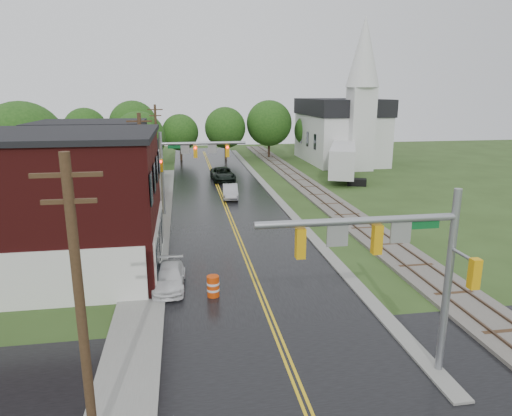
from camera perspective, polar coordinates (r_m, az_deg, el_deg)
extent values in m
cube|color=black|center=(43.63, -3.91, 0.44)|extent=(10.00, 90.00, 0.02)
cube|color=black|center=(18.04, 5.18, -21.20)|extent=(60.00, 9.00, 0.02)
cube|color=gray|center=(49.20, 1.81, 2.07)|extent=(0.80, 70.00, 0.12)
cube|color=gray|center=(38.70, -12.38, -1.68)|extent=(2.40, 50.00, 0.12)
cube|color=#4B1010|center=(29.25, -26.18, 0.07)|extent=(14.00, 10.00, 8.00)
cube|color=silver|center=(28.67, -12.01, -4.21)|extent=(0.10, 9.50, 3.00)
cube|color=black|center=(28.62, -27.10, 8.15)|extent=(14.30, 10.30, 0.30)
cube|color=tan|center=(39.52, -19.52, 2.92)|extent=(8.00, 7.00, 6.40)
cube|color=#3F0F0C|center=(48.29, -16.45, 3.91)|extent=(7.00, 6.00, 4.40)
cube|color=silver|center=(71.63, 10.37, 8.55)|extent=(10.00, 16.00, 7.00)
cube|color=black|center=(71.32, 10.55, 12.30)|extent=(10.40, 16.40, 2.40)
cube|color=silver|center=(64.00, 12.85, 9.56)|extent=(3.20, 3.20, 11.00)
cone|color=silver|center=(64.00, 13.37, 18.50)|extent=(4.40, 4.40, 9.00)
cube|color=#59544C|center=(50.25, 6.97, 2.34)|extent=(3.20, 80.00, 0.20)
cube|color=#4C3828|center=(50.03, 6.18, 2.48)|extent=(0.10, 80.00, 0.12)
cube|color=#4C3828|center=(50.43, 7.76, 2.52)|extent=(0.10, 80.00, 0.12)
cylinder|color=gray|center=(18.37, 22.83, -8.81)|extent=(0.28, 0.28, 7.20)
cylinder|color=gray|center=(15.92, 12.67, -1.58)|extent=(7.20, 0.26, 0.26)
cube|color=orange|center=(16.40, 14.88, -3.81)|extent=(0.32, 0.30, 1.05)
cube|color=orange|center=(15.51, 5.57, -4.43)|extent=(0.32, 0.30, 1.05)
cube|color=gray|center=(16.70, 17.64, -2.95)|extent=(0.75, 0.06, 0.75)
cube|color=gray|center=(15.82, 10.15, -3.45)|extent=(0.75, 0.06, 0.75)
cube|color=#0C5926|center=(16.97, 19.88, -1.99)|extent=(1.40, 0.04, 0.30)
cylinder|color=gray|center=(39.82, -11.65, 4.12)|extent=(0.28, 0.28, 7.20)
cylinder|color=gray|center=(39.46, -6.57, 8.05)|extent=(7.20, 0.26, 0.26)
cube|color=orange|center=(39.51, -7.59, 7.01)|extent=(0.32, 0.30, 1.05)
cube|color=orange|center=(39.68, -3.61, 7.13)|extent=(0.32, 0.30, 1.05)
cube|color=gray|center=(39.47, -8.86, 7.25)|extent=(0.75, 0.06, 0.75)
cube|color=gray|center=(39.55, -5.50, 7.36)|extent=(0.75, 0.06, 0.75)
cube|color=#0C5926|center=(39.44, -9.93, 7.56)|extent=(1.40, 0.04, 0.30)
sphere|color=#FF0C0C|center=(39.29, -7.60, 7.45)|extent=(0.20, 0.20, 0.20)
cylinder|color=#382616|center=(13.89, -21.04, -12.16)|extent=(0.28, 0.28, 9.00)
cube|color=#382616|center=(12.70, -22.61, 3.84)|extent=(1.80, 0.12, 0.12)
cube|color=#382616|center=(12.84, -22.31, 0.78)|extent=(1.40, 0.12, 0.12)
cylinder|color=#382616|center=(34.82, -14.00, 4.06)|extent=(0.28, 0.28, 9.00)
cube|color=#382616|center=(34.37, -14.40, 10.46)|extent=(1.80, 0.12, 0.12)
cube|color=#382616|center=(34.42, -14.32, 9.30)|extent=(1.40, 0.12, 0.12)
cylinder|color=#382616|center=(56.57, -12.30, 7.98)|extent=(0.28, 0.28, 9.00)
cube|color=#382616|center=(56.30, -12.51, 11.92)|extent=(1.80, 0.12, 0.12)
cube|color=#382616|center=(56.33, -12.47, 11.21)|extent=(1.40, 0.12, 0.12)
cylinder|color=black|center=(47.21, -26.51, 2.14)|extent=(0.36, 0.36, 3.42)
sphere|color=#1B4012|center=(46.62, -27.09, 7.16)|extent=(7.60, 7.60, 7.60)
sphere|color=#1B4012|center=(46.13, -26.43, 6.34)|extent=(5.32, 5.32, 5.32)
cylinder|color=black|center=(53.94, -19.99, 3.76)|extent=(0.36, 0.36, 2.70)
sphere|color=#1B4012|center=(53.48, -20.29, 7.23)|extent=(6.00, 6.00, 6.00)
sphere|color=#1B4012|center=(53.04, -19.68, 6.66)|extent=(4.20, 4.20, 4.20)
cylinder|color=black|center=(59.10, -14.18, 5.14)|extent=(0.36, 0.36, 2.88)
sphere|color=#1B4012|center=(58.67, -14.40, 8.53)|extent=(6.40, 6.40, 6.40)
sphere|color=#1B4012|center=(58.28, -13.80, 7.97)|extent=(4.48, 4.48, 4.48)
imported|color=black|center=(55.29, -4.18, 4.23)|extent=(2.81, 5.73, 1.57)
imported|color=#A3A3A8|center=(46.04, -3.24, 2.08)|extent=(1.76, 4.30, 1.39)
imported|color=silver|center=(25.67, -10.77, -8.55)|extent=(1.82, 4.15, 1.19)
cube|color=black|center=(53.56, 12.49, 3.18)|extent=(2.42, 1.89, 0.80)
cylinder|color=gray|center=(61.13, 9.69, 4.68)|extent=(0.16, 0.16, 0.80)
cube|color=silver|center=(57.77, 10.82, 6.12)|extent=(7.39, 13.27, 3.28)
cylinder|color=#CC3C09|center=(24.33, -5.39, -9.73)|extent=(0.80, 0.80, 1.15)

